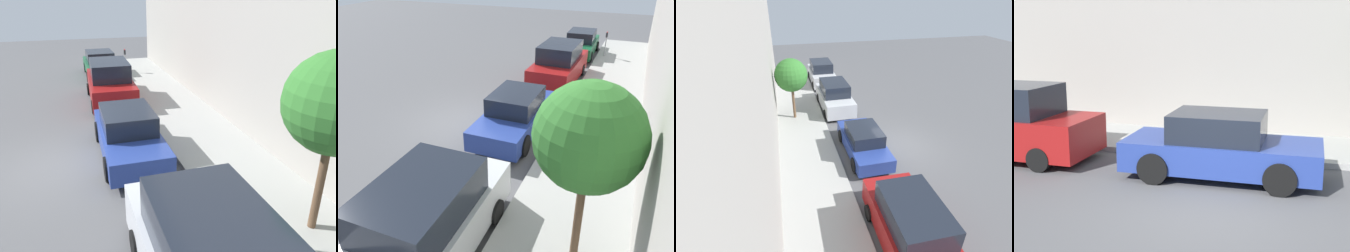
% 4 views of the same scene
% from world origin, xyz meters
% --- Properties ---
extents(ground_plane, '(60.00, 60.00, 0.00)m').
position_xyz_m(ground_plane, '(0.00, 0.00, 0.00)').
color(ground_plane, '#515154').
extents(sidewalk, '(2.98, 32.00, 0.15)m').
position_xyz_m(sidewalk, '(4.99, 0.00, 0.07)').
color(sidewalk, '#9E9E99').
rests_on(sidewalk, ground_plane).
extents(parked_sedan_third, '(1.92, 4.50, 1.54)m').
position_xyz_m(parked_sedan_third, '(2.15, 0.21, 0.72)').
color(parked_sedan_third, navy).
rests_on(parked_sedan_third, ground_plane).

